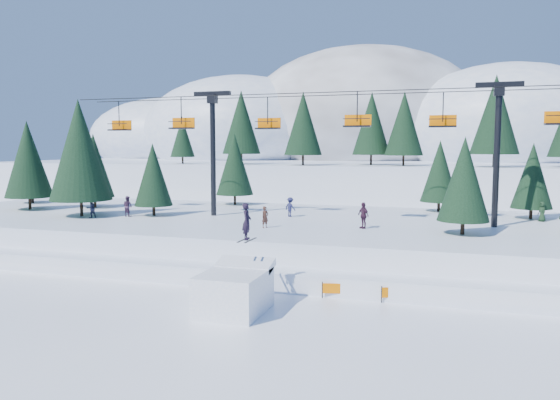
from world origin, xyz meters
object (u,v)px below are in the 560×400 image
(jump_kicker, at_px, (235,289))
(chairlift, at_px, (334,133))
(banner_far, at_px, (407,292))
(banner_near, at_px, (348,289))

(jump_kicker, distance_m, chairlift, 18.86)
(banner_far, bearing_deg, chairlift, 118.05)
(jump_kicker, height_order, banner_near, jump_kicker)
(jump_kicker, xyz_separation_m, chairlift, (1.39, 16.95, 8.16))
(banner_near, bearing_deg, banner_far, 6.32)
(banner_near, xyz_separation_m, banner_far, (3.10, 0.34, 0.00))
(chairlift, height_order, banner_near, chairlift)
(jump_kicker, xyz_separation_m, banner_near, (4.99, 4.01, -0.63))
(jump_kicker, bearing_deg, banner_far, 28.29)
(jump_kicker, xyz_separation_m, banner_far, (8.10, 4.36, -0.63))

